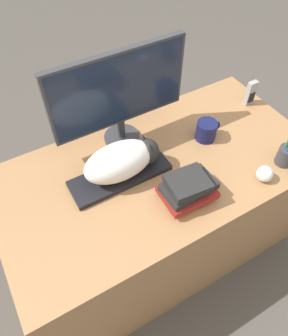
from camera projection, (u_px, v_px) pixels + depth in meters
name	position (u px, v px, depth m)	size (l,w,h in m)	color
ground_plane	(191.00, 296.00, 1.81)	(12.00, 12.00, 0.00)	#4C4742
desk	(157.00, 211.00, 1.74)	(1.46, 0.76, 0.72)	#9E7047
keyboard	(120.00, 175.00, 1.42)	(0.44, 0.15, 0.02)	black
cat	(124.00, 160.00, 1.35)	(0.34, 0.17, 0.16)	white
monitor	(119.00, 92.00, 1.37)	(0.62, 0.17, 0.46)	#333338
coffee_mug	(207.00, 130.00, 1.54)	(0.13, 0.10, 0.10)	#141947
pen_cup	(286.00, 155.00, 1.44)	(0.08, 0.08, 0.20)	#38383D
baseball	(265.00, 174.00, 1.39)	(0.07, 0.07, 0.07)	silver
phone	(251.00, 93.00, 1.70)	(0.05, 0.03, 0.13)	#99999E
book_stack	(187.00, 189.00, 1.31)	(0.22, 0.16, 0.13)	#CCC14C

